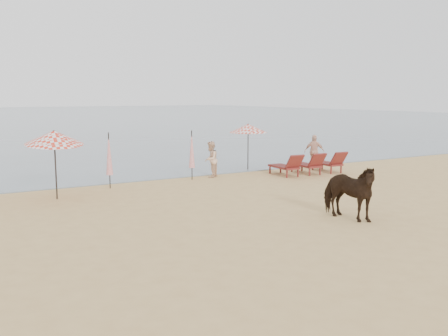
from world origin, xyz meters
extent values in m
plane|color=tan|center=(0.00, 0.00, 0.00)|extent=(120.00, 120.00, 0.00)
cube|color=maroon|center=(4.91, 8.45, 0.36)|extent=(0.74, 1.48, 0.08)
cube|color=maroon|center=(4.87, 7.68, 0.65)|extent=(0.69, 0.51, 0.63)
cube|color=maroon|center=(6.05, 8.40, 0.36)|extent=(0.74, 1.48, 0.08)
cube|color=maroon|center=(6.01, 7.62, 0.65)|extent=(0.69, 0.51, 0.63)
cube|color=maroon|center=(7.19, 8.34, 0.36)|extent=(0.74, 1.48, 0.08)
cube|color=maroon|center=(7.15, 7.57, 0.65)|extent=(0.69, 0.51, 0.63)
cylinder|color=black|center=(-4.42, 8.19, 1.03)|extent=(0.05, 0.05, 2.06)
cone|color=red|center=(-4.42, 8.19, 2.01)|extent=(1.82, 1.85, 0.62)
sphere|color=black|center=(-4.42, 8.19, 2.20)|extent=(0.08, 0.08, 0.08)
cylinder|color=black|center=(4.45, 10.52, 0.96)|extent=(0.04, 0.04, 1.92)
cone|color=red|center=(4.45, 10.52, 1.88)|extent=(1.71, 1.71, 0.38)
sphere|color=black|center=(4.45, 10.52, 2.05)|extent=(0.07, 0.07, 0.07)
cylinder|color=black|center=(-2.34, 9.20, 1.01)|extent=(0.04, 0.04, 2.03)
cone|color=red|center=(-2.34, 9.20, 1.26)|extent=(0.25, 0.25, 1.52)
cylinder|color=black|center=(1.08, 9.41, 0.98)|extent=(0.04, 0.04, 1.97)
cone|color=red|center=(1.08, 9.41, 1.22)|extent=(0.24, 0.24, 1.48)
imported|color=black|center=(1.80, 1.47, 0.77)|extent=(1.16, 1.94, 1.53)
imported|color=#D9AA87|center=(2.02, 9.57, 0.74)|extent=(0.90, 0.90, 1.48)
imported|color=#DBA588|center=(7.42, 9.47, 0.77)|extent=(0.93, 0.87, 1.54)
camera|label=1|loc=(-7.68, -8.26, 3.32)|focal=40.00mm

